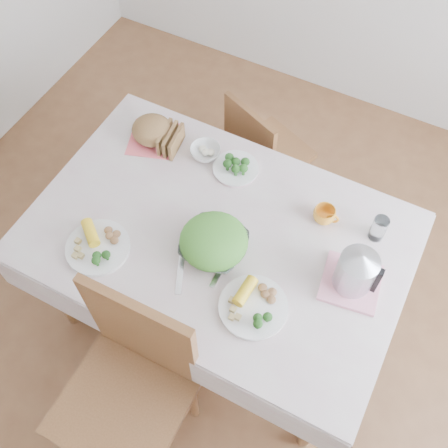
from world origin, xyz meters
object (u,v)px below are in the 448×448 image
at_px(chair_near, 125,407).
at_px(dinner_plate_left, 98,248).
at_px(dining_table, 218,277).
at_px(salad_bowl, 214,245).
at_px(yellow_mug, 324,215).
at_px(dinner_plate_right, 253,307).
at_px(electric_kettle, 357,269).
at_px(chair_far, 271,143).

bearing_deg(chair_near, dinner_plate_left, 128.27).
bearing_deg(dining_table, salad_bowl, -71.96).
bearing_deg(salad_bowl, yellow_mug, 44.87).
distance_m(chair_near, dinner_plate_right, 0.64).
distance_m(dinner_plate_right, electric_kettle, 0.40).
distance_m(dining_table, chair_far, 0.79).
height_order(dining_table, chair_near, chair_near).
bearing_deg(dinner_plate_left, salad_bowl, 27.31).
xyz_separation_m(yellow_mug, electric_kettle, (0.20, -0.22, 0.09)).
relative_size(dinner_plate_right, electric_kettle, 1.28).
xyz_separation_m(chair_near, yellow_mug, (0.39, 0.96, 0.33)).
distance_m(chair_near, electric_kettle, 1.03).
bearing_deg(dining_table, yellow_mug, 36.18).
distance_m(chair_near, salad_bowl, 0.71).
height_order(salad_bowl, dinner_plate_right, salad_bowl).
bearing_deg(chair_far, chair_near, 114.45).
bearing_deg(electric_kettle, yellow_mug, 118.56).
distance_m(dining_table, dinner_plate_left, 0.62).
xyz_separation_m(dinner_plate_right, yellow_mug, (0.08, 0.48, 0.02)).
bearing_deg(yellow_mug, dinner_plate_left, -143.82).
bearing_deg(chair_near, dining_table, 86.12).
bearing_deg(chair_near, salad_bowl, 83.72).
xyz_separation_m(chair_far, electric_kettle, (0.65, -0.74, 0.42)).
xyz_separation_m(chair_near, chair_far, (-0.06, 1.48, 0.00)).
relative_size(salad_bowl, dinner_plate_right, 0.97).
relative_size(dining_table, dinner_plate_right, 5.45).
distance_m(salad_bowl, dinner_plate_left, 0.45).
xyz_separation_m(dining_table, chair_near, (-0.04, -0.70, 0.09)).
bearing_deg(chair_near, chair_far, 91.56).
bearing_deg(salad_bowl, electric_kettle, 11.38).
height_order(dining_table, dinner_plate_left, dinner_plate_left).
bearing_deg(dining_table, chair_near, -93.15).
xyz_separation_m(salad_bowl, dinner_plate_right, (0.24, -0.15, -0.02)).
bearing_deg(dinner_plate_right, salad_bowl, 147.88).
distance_m(dinner_plate_left, dinner_plate_right, 0.65).
bearing_deg(chair_near, dinner_plate_right, 56.62).
xyz_separation_m(chair_far, dinner_plate_left, (-0.28, -1.06, 0.31)).
distance_m(dining_table, dinner_plate_right, 0.53).
relative_size(chair_near, dinner_plate_right, 3.97).
height_order(chair_far, dinner_plate_right, chair_far).
bearing_deg(yellow_mug, electric_kettle, -47.93).
distance_m(dinner_plate_left, electric_kettle, 0.99).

